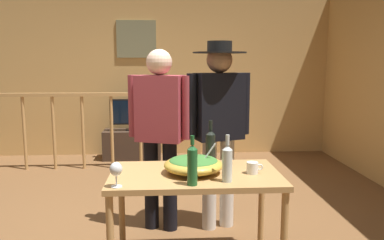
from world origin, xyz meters
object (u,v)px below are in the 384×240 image
object	(u,v)px
wine_glass	(116,170)
flat_screen_tv	(132,112)
framed_picture	(136,39)
stair_railing	(115,121)
tv_console	(132,144)
wine_bottle_dark	(210,146)
serving_table	(195,184)
mug_white	(253,168)
salad_bowl	(193,164)
wine_bottle_clear	(227,163)
wine_bottle_green	(192,164)
person_standing_left	(160,125)
person_standing_right	(219,117)

from	to	relation	value
wine_glass	flat_screen_tv	bearing A→B (deg)	93.64
flat_screen_tv	framed_picture	bearing A→B (deg)	77.00
stair_railing	tv_console	size ratio (longest dim) A/B	3.74
framed_picture	wine_bottle_dark	distance (m)	3.67
tv_console	serving_table	world-z (taller)	serving_table
framed_picture	stair_railing	size ratio (longest dim) A/B	0.19
stair_railing	wine_glass	distance (m)	3.17
framed_picture	wine_glass	size ratio (longest dim) A/B	3.83
mug_white	salad_bowl	bearing A→B (deg)	174.40
flat_screen_tv	wine_bottle_clear	bearing A→B (deg)	-75.02
framed_picture	wine_bottle_green	distance (m)	4.16
wine_bottle_green	person_standing_left	distance (m)	1.04
serving_table	person_standing_right	bearing A→B (deg)	69.98
wine_bottle_dark	wine_bottle_green	distance (m)	0.58
framed_picture	wine_bottle_green	size ratio (longest dim) A/B	1.92
flat_screen_tv	person_standing_left	distance (m)	2.71
flat_screen_tv	wine_bottle_green	size ratio (longest dim) A/B	2.05
wine_bottle_clear	flat_screen_tv	bearing A→B (deg)	104.98
wine_glass	person_standing_left	xyz separation A→B (m)	(0.26, 1.02, 0.13)
serving_table	person_standing_left	xyz separation A→B (m)	(-0.27, 0.73, 0.32)
stair_railing	person_standing_right	size ratio (longest dim) A/B	1.96
tv_console	wine_glass	bearing A→B (deg)	-86.39
stair_railing	serving_table	xyz separation A→B (m)	(0.96, -2.85, -0.03)
serving_table	wine_bottle_green	size ratio (longest dim) A/B	3.73
tv_console	wine_bottle_clear	distance (m)	3.81
stair_railing	wine_bottle_clear	distance (m)	3.28
framed_picture	person_standing_right	size ratio (longest dim) A/B	0.37
person_standing_right	framed_picture	bearing A→B (deg)	-90.35
tv_console	person_standing_right	bearing A→B (deg)	-69.00
framed_picture	serving_table	size ratio (longest dim) A/B	0.51
wine_bottle_clear	framed_picture	bearing A→B (deg)	102.77
tv_console	serving_table	xyz separation A→B (m)	(0.76, -3.41, 0.43)
wine_bottle_clear	person_standing_left	xyz separation A→B (m)	(-0.47, 0.95, 0.11)
framed_picture	serving_table	xyz separation A→B (m)	(0.69, -3.70, -1.23)
flat_screen_tv	salad_bowl	size ratio (longest dim) A/B	1.57
flat_screen_tv	person_standing_right	bearing A→B (deg)	-68.77
stair_railing	wine_bottle_green	world-z (taller)	stair_railing
wine_glass	wine_bottle_green	bearing A→B (deg)	1.42
salad_bowl	wine_bottle_dark	bearing A→B (deg)	60.89
tv_console	wine_bottle_dark	world-z (taller)	wine_bottle_dark
framed_picture	person_standing_left	bearing A→B (deg)	-81.91
salad_bowl	flat_screen_tv	bearing A→B (deg)	102.52
tv_console	person_standing_right	size ratio (longest dim) A/B	0.52
salad_bowl	wine_glass	distance (m)	0.60
wine_glass	wine_bottle_clear	distance (m)	0.73
serving_table	wine_bottle_clear	xyz separation A→B (m)	(0.20, -0.22, 0.21)
wine_glass	salad_bowl	bearing A→B (deg)	29.40
flat_screen_tv	person_standing_left	size ratio (longest dim) A/B	0.41
mug_white	person_standing_left	size ratio (longest dim) A/B	0.07
tv_console	wine_bottle_clear	bearing A→B (deg)	-75.14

